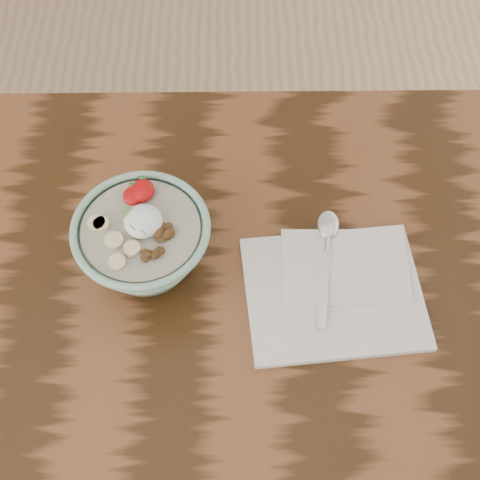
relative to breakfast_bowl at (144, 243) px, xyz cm
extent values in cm
cube|color=#321D0C|center=(4.18, -9.30, -8.65)|extent=(160.00, 90.00, 4.00)
cylinder|color=#86B49C|center=(0.00, -0.05, -6.03)|extent=(8.64, 8.64, 1.23)
torus|color=#86B49C|center=(0.00, -0.05, 4.05)|extent=(19.65, 19.65, 1.13)
cylinder|color=#AFA891|center=(0.00, -0.05, 3.44)|extent=(16.66, 16.66, 1.03)
ellipsoid|color=white|center=(0.48, 0.50, 5.00)|extent=(5.44, 5.44, 2.99)
ellipsoid|color=#B1080A|center=(-0.01, 5.76, 4.92)|extent=(3.53, 3.88, 1.94)
cone|color=#286623|center=(-0.01, 7.35, 5.22)|extent=(1.40, 1.03, 1.52)
ellipsoid|color=#B1080A|center=(-1.25, 5.00, 4.76)|extent=(2.93, 3.22, 1.61)
cone|color=#286623|center=(-1.25, 6.32, 5.06)|extent=(1.40, 1.03, 1.52)
cylinder|color=beige|center=(-0.83, -3.51, 4.35)|extent=(2.38, 2.38, 0.70)
cylinder|color=beige|center=(-3.44, -2.19, 4.35)|extent=(2.64, 2.64, 0.70)
cylinder|color=beige|center=(-2.70, -5.59, 4.35)|extent=(2.37, 2.37, 0.70)
cylinder|color=beige|center=(-5.39, 0.50, 4.35)|extent=(2.31, 2.31, 0.70)
cylinder|color=beige|center=(-6.08, 0.69, 4.35)|extent=(2.51, 2.51, 0.70)
ellipsoid|color=#4E3017|center=(2.92, -3.96, 4.48)|extent=(2.05, 2.05, 0.78)
ellipsoid|color=#4E3017|center=(3.89, -0.01, 4.39)|extent=(1.87, 1.86, 0.83)
ellipsoid|color=#4E3017|center=(2.48, -4.46, 4.52)|extent=(1.84, 2.00, 1.30)
ellipsoid|color=#4E3017|center=(1.22, -4.38, 4.57)|extent=(2.09, 1.80, 0.96)
ellipsoid|color=#4E3017|center=(3.72, -1.56, 4.48)|extent=(1.73, 1.87, 1.08)
ellipsoid|color=#4E3017|center=(2.91, -0.21, 4.53)|extent=(2.42, 2.43, 1.00)
ellipsoid|color=#4E3017|center=(1.00, -5.02, 4.45)|extent=(1.64, 1.78, 0.74)
ellipsoid|color=#4E3017|center=(4.11, -1.28, 4.61)|extent=(2.31, 2.39, 1.17)
ellipsoid|color=#4E3017|center=(2.50, -1.10, 4.61)|extent=(2.78, 2.74, 1.44)
ellipsoid|color=#4E3017|center=(2.92, -2.11, 4.43)|extent=(1.44, 1.13, 0.71)
cylinder|color=#57893A|center=(-0.18, 1.72, 5.95)|extent=(1.07, 0.80, 0.22)
cylinder|color=#57893A|center=(0.65, 0.89, 5.95)|extent=(1.68, 0.93, 0.24)
cylinder|color=#57893A|center=(-2.00, 1.60, 5.95)|extent=(1.02, 1.40, 0.23)
cylinder|color=#57893A|center=(-1.59, 0.97, 5.95)|extent=(1.14, 0.86, 0.22)
cylinder|color=#57893A|center=(0.67, -1.69, 5.95)|extent=(1.34, 1.51, 0.24)
cylinder|color=#57893A|center=(1.46, 1.29, 5.95)|extent=(0.81, 1.50, 0.23)
cylinder|color=#57893A|center=(-0.74, 1.94, 5.95)|extent=(1.68, 0.48, 0.24)
cylinder|color=#57893A|center=(1.38, 0.01, 5.95)|extent=(1.73, 0.64, 0.24)
cylinder|color=#57893A|center=(-1.51, 1.48, 5.95)|extent=(1.19, 0.81, 0.22)
cylinder|color=#57893A|center=(0.13, -0.62, 5.95)|extent=(1.13, 0.53, 0.22)
cylinder|color=#57893A|center=(-0.86, -0.97, 5.95)|extent=(1.06, 1.27, 0.23)
cylinder|color=#57893A|center=(0.29, 1.31, 5.95)|extent=(1.11, 0.93, 0.22)
cylinder|color=#57893A|center=(-1.38, 1.66, 5.95)|extent=(1.37, 0.35, 0.23)
cube|color=silver|center=(27.66, -5.23, -6.15)|extent=(27.62, 23.14, 0.99)
cube|color=silver|center=(29.65, -1.26, -5.36)|extent=(19.01, 13.13, 0.60)
cube|color=silver|center=(26.10, -5.25, -4.87)|extent=(2.86, 12.72, 0.39)
cylinder|color=silver|center=(27.15, 2.67, -4.67)|extent=(1.20, 3.38, 0.77)
ellipsoid|color=silver|center=(27.56, 5.81, -4.53)|extent=(4.00, 5.45, 1.05)
camera|label=1|loc=(13.33, -49.54, 82.42)|focal=50.00mm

